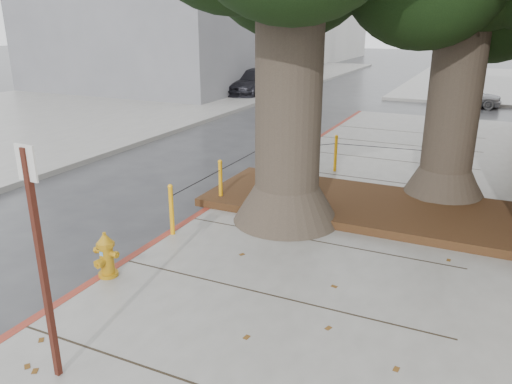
{
  "coord_description": "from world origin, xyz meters",
  "views": [
    {
      "loc": [
        2.95,
        -5.65,
        3.79
      ],
      "look_at": [
        -0.36,
        1.44,
        1.1
      ],
      "focal_mm": 35.0,
      "sensor_mm": 36.0,
      "label": 1
    }
  ],
  "objects_px": {
    "fire_hydrant": "(106,255)",
    "car_silver": "(465,95)",
    "car_dark": "(254,82)",
    "signpost": "(40,254)"
  },
  "relations": [
    {
      "from": "fire_hydrant",
      "to": "car_dark",
      "type": "distance_m",
      "value": 20.58
    },
    {
      "from": "signpost",
      "to": "car_dark",
      "type": "height_order",
      "value": "signpost"
    },
    {
      "from": "fire_hydrant",
      "to": "car_dark",
      "type": "bearing_deg",
      "value": 110.46
    },
    {
      "from": "car_dark",
      "to": "signpost",
      "type": "bearing_deg",
      "value": -68.51
    },
    {
      "from": "fire_hydrant",
      "to": "car_silver",
      "type": "bearing_deg",
      "value": 80.66
    },
    {
      "from": "car_silver",
      "to": "car_dark",
      "type": "relative_size",
      "value": 0.67
    },
    {
      "from": "car_silver",
      "to": "car_dark",
      "type": "bearing_deg",
      "value": 88.85
    },
    {
      "from": "signpost",
      "to": "car_silver",
      "type": "distance_m",
      "value": 22.2
    },
    {
      "from": "signpost",
      "to": "car_silver",
      "type": "height_order",
      "value": "signpost"
    },
    {
      "from": "fire_hydrant",
      "to": "signpost",
      "type": "distance_m",
      "value": 2.47
    }
  ]
}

